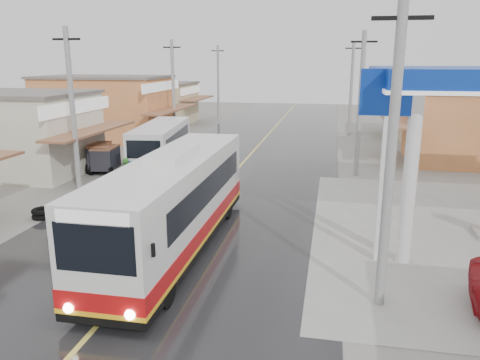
{
  "coord_description": "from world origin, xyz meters",
  "views": [
    {
      "loc": [
        5.51,
        -11.99,
        6.46
      ],
      "look_at": [
        1.86,
        6.49,
        1.6
      ],
      "focal_mm": 35.0,
      "sensor_mm": 36.0,
      "label": 1
    }
  ],
  "objects": [
    {
      "name": "tricycle_far",
      "position": [
        -7.98,
        13.19,
        0.94
      ],
      "size": [
        2.08,
        2.33,
        1.64
      ],
      "rotation": [
        0.0,
        0.0,
        0.38
      ],
      "color": "#26262D",
      "rests_on": "ground"
    },
    {
      "name": "coach_bus",
      "position": [
        0.34,
        2.68,
        1.69
      ],
      "size": [
        2.69,
        11.25,
        3.5
      ],
      "rotation": [
        0.0,
        0.0,
        -0.0
      ],
      "color": "silver",
      "rests_on": "road"
    },
    {
      "name": "tyre_stack",
      "position": [
        -6.24,
        4.66,
        0.22
      ],
      "size": [
        0.85,
        0.85,
        0.44
      ],
      "color": "black",
      "rests_on": "ground"
    },
    {
      "name": "second_bus",
      "position": [
        -4.65,
        14.67,
        1.44
      ],
      "size": [
        3.18,
        8.23,
        2.66
      ],
      "rotation": [
        0.0,
        0.0,
        0.13
      ],
      "color": "silver",
      "rests_on": "road"
    },
    {
      "name": "centre_line",
      "position": [
        0.0,
        15.0,
        0.02
      ],
      "size": [
        0.15,
        90.0,
        0.01
      ],
      "primitive_type": "cube",
      "color": "#D8CC4C",
      "rests_on": "road"
    },
    {
      "name": "shopfronts_left",
      "position": [
        -13.0,
        18.0,
        0.0
      ],
      "size": [
        11.0,
        44.0,
        5.2
      ],
      "primitive_type": null,
      "color": "tan",
      "rests_on": "ground"
    },
    {
      "name": "tricycle_near",
      "position": [
        -7.41,
        12.75,
        0.89
      ],
      "size": [
        1.57,
        2.04,
        1.56
      ],
      "rotation": [
        0.0,
        0.0,
        0.12
      ],
      "color": "#26262D",
      "rests_on": "ground"
    },
    {
      "name": "road",
      "position": [
        0.0,
        15.0,
        0.01
      ],
      "size": [
        12.0,
        90.0,
        0.02
      ],
      "primitive_type": "cube",
      "color": "black",
      "rests_on": "ground"
    },
    {
      "name": "cyclist",
      "position": [
        -3.61,
        7.57,
        0.71
      ],
      "size": [
        0.88,
        2.05,
        2.15
      ],
      "rotation": [
        0.0,
        0.0,
        0.1
      ],
      "color": "black",
      "rests_on": "ground"
    },
    {
      "name": "ground",
      "position": [
        0.0,
        0.0,
        0.0
      ],
      "size": [
        120.0,
        120.0,
        0.0
      ],
      "primitive_type": "plane",
      "color": "slate",
      "rests_on": "ground"
    },
    {
      "name": "utility_poles_left",
      "position": [
        -7.0,
        16.0,
        0.0
      ],
      "size": [
        1.6,
        50.0,
        8.0
      ],
      "primitive_type": null,
      "color": "gray",
      "rests_on": "ground"
    },
    {
      "name": "utility_poles_right",
      "position": [
        7.0,
        15.0,
        0.0
      ],
      "size": [
        1.6,
        36.0,
        8.0
      ],
      "primitive_type": null,
      "color": "gray",
      "rests_on": "ground"
    }
  ]
}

